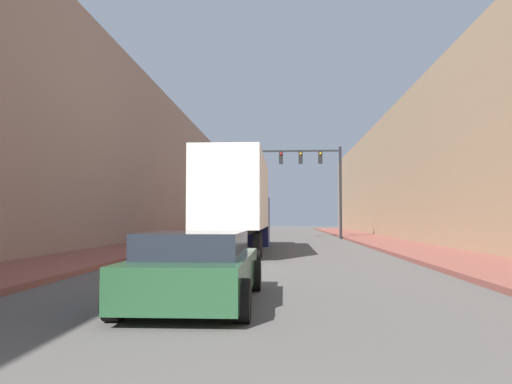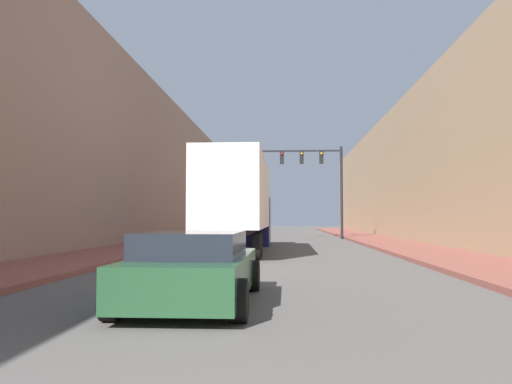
# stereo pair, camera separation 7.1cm
# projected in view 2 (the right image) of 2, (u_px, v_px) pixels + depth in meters

# --- Properties ---
(sidewalk_right) EXTENTS (3.38, 80.00, 0.15)m
(sidewalk_right) POSITION_uv_depth(u_px,v_px,m) (383.00, 242.00, 30.79)
(sidewalk_right) COLOR brown
(sidewalk_right) RESTS_ON ground
(sidewalk_left) EXTENTS (3.38, 80.00, 0.15)m
(sidewalk_left) POSITION_uv_depth(u_px,v_px,m) (172.00, 241.00, 31.57)
(sidewalk_left) COLOR brown
(sidewalk_left) RESTS_ON ground
(building_right) EXTENTS (6.00, 80.00, 9.49)m
(building_right) POSITION_uv_depth(u_px,v_px,m) (459.00, 166.00, 30.76)
(building_right) COLOR tan
(building_right) RESTS_ON ground
(building_left) EXTENTS (6.00, 80.00, 10.83)m
(building_left) POSITION_uv_depth(u_px,v_px,m) (101.00, 158.00, 32.13)
(building_left) COLOR #997A66
(building_left) RESTS_ON ground
(semi_truck) EXTENTS (2.52, 12.43, 4.11)m
(semi_truck) POSITION_uv_depth(u_px,v_px,m) (239.00, 202.00, 22.98)
(semi_truck) COLOR silver
(semi_truck) RESTS_ON ground
(sedan_car) EXTENTS (2.12, 4.48, 1.27)m
(sedan_car) POSITION_uv_depth(u_px,v_px,m) (195.00, 268.00, 8.84)
(sedan_car) COLOR #234C2D
(sedan_car) RESTS_ON ground
(traffic_signal_gantry) EXTENTS (5.98, 0.35, 6.85)m
(traffic_signal_gantry) POSITION_uv_depth(u_px,v_px,m) (321.00, 173.00, 37.06)
(traffic_signal_gantry) COLOR black
(traffic_signal_gantry) RESTS_ON ground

